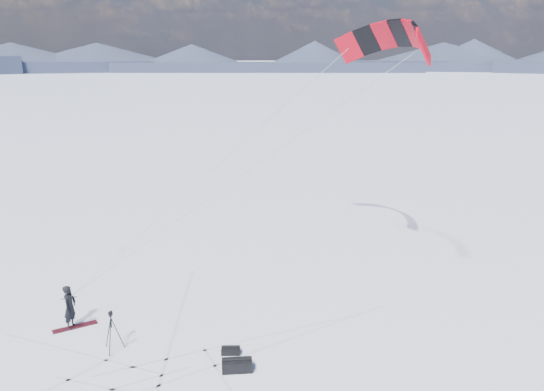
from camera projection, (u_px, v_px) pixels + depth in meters
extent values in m
plane|color=white|center=(126.00, 362.00, 17.49)|extent=(1800.00, 1800.00, 0.00)
cube|color=#1F2639|center=(438.00, 66.00, 309.74)|extent=(152.40, 113.97, 6.85)
cone|color=#1F2639|center=(438.00, 60.00, 308.86)|extent=(87.43, 87.43, 8.00)
cube|color=#1F2639|center=(251.00, 65.00, 325.73)|extent=(155.54, 70.36, 6.85)
cone|color=#1F2639|center=(251.00, 60.00, 324.84)|extent=(74.14, 74.14, 8.00)
cube|color=#1F2639|center=(60.00, 66.00, 304.42)|extent=(155.54, 70.36, 6.85)
cone|color=#1F2639|center=(60.00, 60.00, 303.54)|extent=(74.14, 74.14, 8.00)
cube|color=silver|center=(78.00, 358.00, 17.75)|extent=(6.45, 7.79, 0.01)
cube|color=silver|center=(134.00, 320.00, 20.25)|extent=(11.66, 3.07, 0.01)
cube|color=silver|center=(233.00, 359.00, 17.68)|extent=(6.52, 4.83, 0.01)
cube|color=silver|center=(270.00, 321.00, 20.19)|extent=(8.85, 4.87, 0.01)
imported|color=black|center=(72.00, 328.00, 19.70)|extent=(0.58, 0.71, 1.68)
cube|color=maroon|center=(75.00, 327.00, 19.72)|extent=(1.60, 0.80, 0.04)
cylinder|color=black|center=(118.00, 333.00, 18.13)|extent=(0.41, 0.13, 1.24)
cylinder|color=black|center=(108.00, 332.00, 18.15)|extent=(0.31, 0.31, 1.24)
cylinder|color=black|center=(110.00, 337.00, 17.86)|extent=(0.14, 0.41, 1.24)
cylinder|color=black|center=(111.00, 323.00, 17.93)|extent=(0.04, 0.04, 0.37)
cube|color=black|center=(111.00, 316.00, 17.87)|extent=(0.09, 0.09, 0.05)
cube|color=black|center=(110.00, 313.00, 17.85)|extent=(0.16, 0.13, 0.11)
cylinder|color=black|center=(111.00, 312.00, 17.94)|extent=(0.07, 0.11, 0.07)
cube|color=black|center=(237.00, 365.00, 16.99)|extent=(1.01, 0.56, 0.36)
cylinder|color=black|center=(237.00, 360.00, 16.93)|extent=(0.93, 0.19, 0.09)
cube|color=black|center=(231.00, 351.00, 17.95)|extent=(0.68, 0.42, 0.23)
cylinder|color=black|center=(231.00, 347.00, 17.92)|extent=(0.60, 0.18, 0.07)
cube|color=#BA0616|center=(423.00, 46.00, 20.19)|extent=(1.17, 1.00, 1.50)
cube|color=black|center=(421.00, 38.00, 20.96)|extent=(0.97, 1.09, 1.39)
cube|color=#BA0616|center=(413.00, 34.00, 21.80)|extent=(0.80, 1.11, 1.27)
cube|color=black|center=(400.00, 33.00, 22.67)|extent=(1.00, 1.11, 1.14)
cube|color=#BA0616|center=(384.00, 35.00, 23.50)|extent=(1.18, 1.06, 1.27)
cube|color=black|center=(367.00, 41.00, 24.21)|extent=(1.33, 0.94, 1.39)
cube|color=#BA0616|center=(349.00, 48.00, 24.75)|extent=(1.44, 0.77, 1.50)
cylinder|color=gray|center=(250.00, 170.00, 19.79)|extent=(13.61, 0.54, 8.95)
cylinder|color=gray|center=(226.00, 158.00, 22.07)|extent=(12.43, 5.59, 8.95)
cylinder|color=black|center=(69.00, 298.00, 19.39)|extent=(0.54, 0.15, 0.03)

